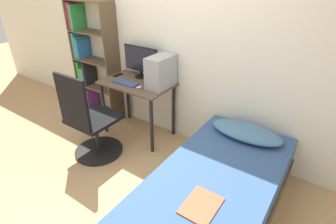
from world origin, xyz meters
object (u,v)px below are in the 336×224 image
(monitor, at_px, (141,61))
(pc_tower, at_px, (161,72))
(office_chair, at_px, (90,126))
(bookshelf, at_px, (90,64))
(keyboard, at_px, (125,83))
(bed, at_px, (212,198))

(monitor, bearing_deg, pc_tower, -15.59)
(office_chair, distance_m, monitor, 1.05)
(office_chair, bearing_deg, pc_tower, 58.86)
(bookshelf, distance_m, keyboard, 1.00)
(keyboard, distance_m, pc_tower, 0.49)
(monitor, bearing_deg, bookshelf, -177.76)
(bed, xyz_separation_m, pc_tower, (-1.13, 0.80, 0.71))
(bookshelf, xyz_separation_m, pc_tower, (1.37, -0.08, 0.18))
(keyboard, relative_size, pc_tower, 0.89)
(office_chair, relative_size, pc_tower, 2.79)
(bed, distance_m, monitor, 1.93)
(keyboard, bearing_deg, monitor, 88.10)
(bookshelf, xyz_separation_m, bed, (2.50, -0.88, -0.53))
(monitor, distance_m, pc_tower, 0.42)
(bookshelf, bearing_deg, bed, -19.39)
(bookshelf, distance_m, monitor, 0.99)
(bed, relative_size, keyboard, 5.89)
(pc_tower, bearing_deg, office_chair, -121.14)
(bed, relative_size, pc_tower, 5.25)
(bookshelf, relative_size, bed, 0.82)
(monitor, xyz_separation_m, pc_tower, (0.40, -0.11, -0.03))
(keyboard, bearing_deg, office_chair, -95.09)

